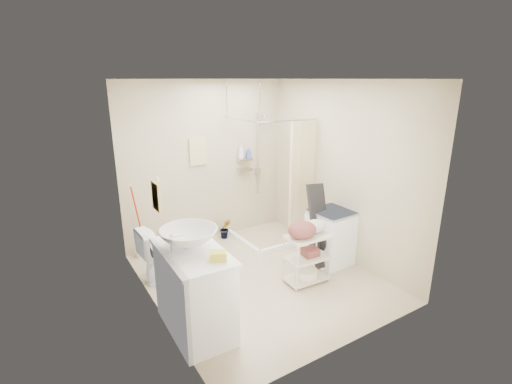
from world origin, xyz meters
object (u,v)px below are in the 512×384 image
toilet (168,252)px  vanity (194,290)px  washing_machine (331,237)px  laundry_rack (307,254)px

toilet → vanity: bearing=171.1°
toilet → washing_machine: size_ratio=0.95×
toilet → laundry_rack: size_ratio=0.94×
vanity → washing_machine: size_ratio=1.33×
toilet → washing_machine: 2.33m
laundry_rack → toilet: bearing=147.3°
washing_machine → laundry_rack: laundry_rack is taller
vanity → laundry_rack: size_ratio=1.33×
washing_machine → vanity: bearing=-173.2°
vanity → toilet: size_ratio=1.41×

